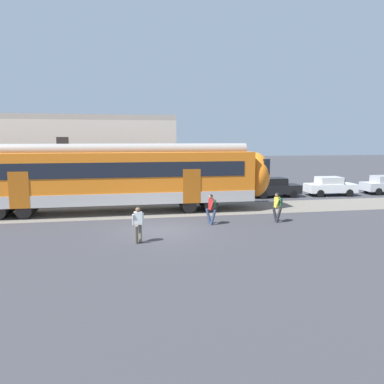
% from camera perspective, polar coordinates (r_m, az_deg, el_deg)
% --- Properties ---
extents(ground_plane, '(160.00, 160.00, 0.00)m').
position_cam_1_polar(ground_plane, '(19.08, -4.72, -5.92)').
color(ground_plane, '#38383D').
extents(pedestrian_white, '(0.53, 0.64, 1.67)m').
position_cam_1_polar(pedestrian_white, '(16.80, -8.22, -4.44)').
color(pedestrian_white, '#6B6051').
rests_on(pedestrian_white, ground).
extents(pedestrian_red, '(0.58, 0.65, 1.67)m').
position_cam_1_polar(pedestrian_red, '(20.22, 2.97, -2.24)').
color(pedestrian_red, navy).
rests_on(pedestrian_red, ground).
extents(pedestrian_yellow, '(0.51, 0.67, 1.67)m').
position_cam_1_polar(pedestrian_yellow, '(21.32, 12.89, -1.90)').
color(pedestrian_yellow, '#28282D').
rests_on(pedestrian_yellow, ground).
extents(parked_car_black, '(4.01, 1.78, 1.54)m').
position_cam_1_polar(parked_car_black, '(30.64, 12.42, 0.71)').
color(parked_car_black, black).
rests_on(parked_car_black, ground).
extents(parked_car_white, '(4.08, 1.92, 1.54)m').
position_cam_1_polar(parked_car_white, '(32.70, 20.30, 0.85)').
color(parked_car_white, silver).
rests_on(parked_car_white, ground).
extents(background_building, '(19.65, 5.00, 9.20)m').
position_cam_1_polar(background_building, '(31.49, -21.13, 4.98)').
color(background_building, beige).
rests_on(background_building, ground).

